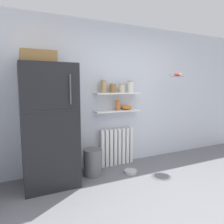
{
  "coord_description": "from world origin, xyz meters",
  "views": [
    {
      "loc": [
        -1.7,
        -1.46,
        1.48
      ],
      "look_at": [
        -0.26,
        1.6,
        1.05
      ],
      "focal_mm": 33.13,
      "sensor_mm": 36.0,
      "label": 1
    }
  ],
  "objects_px": {
    "refrigerator": "(49,123)",
    "vase": "(118,105)",
    "storage_jar_1": "(113,88)",
    "pet_food_bowl": "(131,172)",
    "storage_jar_2": "(122,88)",
    "hanging_fruit_basket": "(177,75)",
    "storage_jar_3": "(131,87)",
    "radiator": "(117,147)",
    "storage_jar_0": "(104,86)",
    "trash_bin": "(93,162)",
    "shelf_bowl": "(127,107)"
  },
  "relations": [
    {
      "from": "refrigerator",
      "to": "vase",
      "type": "distance_m",
      "value": 1.3
    },
    {
      "from": "storage_jar_1",
      "to": "pet_food_bowl",
      "type": "bearing_deg",
      "value": -74.14
    },
    {
      "from": "storage_jar_2",
      "to": "storage_jar_1",
      "type": "bearing_deg",
      "value": -180.0
    },
    {
      "from": "storage_jar_1",
      "to": "hanging_fruit_basket",
      "type": "distance_m",
      "value": 1.26
    },
    {
      "from": "storage_jar_3",
      "to": "radiator",
      "type": "bearing_deg",
      "value": 173.72
    },
    {
      "from": "storage_jar_0",
      "to": "vase",
      "type": "distance_m",
      "value": 0.44
    },
    {
      "from": "refrigerator",
      "to": "hanging_fruit_basket",
      "type": "height_order",
      "value": "refrigerator"
    },
    {
      "from": "pet_food_bowl",
      "to": "vase",
      "type": "bearing_deg",
      "value": 93.45
    },
    {
      "from": "radiator",
      "to": "trash_bin",
      "type": "xyz_separation_m",
      "value": [
        -0.57,
        -0.26,
        -0.12
      ]
    },
    {
      "from": "storage_jar_1",
      "to": "hanging_fruit_basket",
      "type": "bearing_deg",
      "value": -14.61
    },
    {
      "from": "storage_jar_1",
      "to": "storage_jar_2",
      "type": "bearing_deg",
      "value": 0.0
    },
    {
      "from": "vase",
      "to": "pet_food_bowl",
      "type": "bearing_deg",
      "value": -86.55
    },
    {
      "from": "refrigerator",
      "to": "storage_jar_3",
      "type": "xyz_separation_m",
      "value": [
        1.53,
        0.23,
        0.53
      ]
    },
    {
      "from": "shelf_bowl",
      "to": "hanging_fruit_basket",
      "type": "distance_m",
      "value": 1.14
    },
    {
      "from": "storage_jar_2",
      "to": "pet_food_bowl",
      "type": "relative_size",
      "value": 0.75
    },
    {
      "from": "storage_jar_2",
      "to": "hanging_fruit_basket",
      "type": "distance_m",
      "value": 1.09
    },
    {
      "from": "refrigerator",
      "to": "trash_bin",
      "type": "xyz_separation_m",
      "value": [
        0.69,
        0.0,
        -0.71
      ]
    },
    {
      "from": "refrigerator",
      "to": "pet_food_bowl",
      "type": "xyz_separation_m",
      "value": [
        1.29,
        -0.21,
        -0.91
      ]
    },
    {
      "from": "vase",
      "to": "shelf_bowl",
      "type": "relative_size",
      "value": 0.94
    },
    {
      "from": "storage_jar_2",
      "to": "pet_food_bowl",
      "type": "distance_m",
      "value": 1.48
    },
    {
      "from": "radiator",
      "to": "vase",
      "type": "relative_size",
      "value": 3.7
    },
    {
      "from": "radiator",
      "to": "hanging_fruit_basket",
      "type": "relative_size",
      "value": 2.21
    },
    {
      "from": "hanging_fruit_basket",
      "to": "storage_jar_1",
      "type": "bearing_deg",
      "value": 165.39
    },
    {
      "from": "pet_food_bowl",
      "to": "trash_bin",
      "type": "bearing_deg",
      "value": 160.76
    },
    {
      "from": "storage_jar_3",
      "to": "vase",
      "type": "distance_m",
      "value": 0.43
    },
    {
      "from": "storage_jar_0",
      "to": "shelf_bowl",
      "type": "distance_m",
      "value": 0.61
    },
    {
      "from": "radiator",
      "to": "pet_food_bowl",
      "type": "height_order",
      "value": "radiator"
    },
    {
      "from": "storage_jar_1",
      "to": "vase",
      "type": "distance_m",
      "value": 0.33
    },
    {
      "from": "refrigerator",
      "to": "hanging_fruit_basket",
      "type": "distance_m",
      "value": 2.48
    },
    {
      "from": "radiator",
      "to": "storage_jar_3",
      "type": "distance_m",
      "value": 1.15
    },
    {
      "from": "storage_jar_1",
      "to": "storage_jar_3",
      "type": "xyz_separation_m",
      "value": [
        0.36,
        0.0,
        0.02
      ]
    },
    {
      "from": "refrigerator",
      "to": "pet_food_bowl",
      "type": "distance_m",
      "value": 1.59
    },
    {
      "from": "storage_jar_1",
      "to": "storage_jar_3",
      "type": "distance_m",
      "value": 0.36
    },
    {
      "from": "refrigerator",
      "to": "vase",
      "type": "bearing_deg",
      "value": 10.41
    },
    {
      "from": "storage_jar_1",
      "to": "storage_jar_3",
      "type": "height_order",
      "value": "storage_jar_3"
    },
    {
      "from": "vase",
      "to": "storage_jar_2",
      "type": "bearing_deg",
      "value": 0.0
    },
    {
      "from": "storage_jar_0",
      "to": "hanging_fruit_basket",
      "type": "xyz_separation_m",
      "value": [
        1.38,
        -0.31,
        0.22
      ]
    },
    {
      "from": "storage_jar_3",
      "to": "shelf_bowl",
      "type": "distance_m",
      "value": 0.39
    },
    {
      "from": "vase",
      "to": "trash_bin",
      "type": "height_order",
      "value": "vase"
    },
    {
      "from": "storage_jar_0",
      "to": "shelf_bowl",
      "type": "height_order",
      "value": "storage_jar_0"
    },
    {
      "from": "storage_jar_0",
      "to": "shelf_bowl",
      "type": "relative_size",
      "value": 1.15
    },
    {
      "from": "storage_jar_2",
      "to": "trash_bin",
      "type": "xyz_separation_m",
      "value": [
        -0.66,
        -0.23,
        -1.22
      ]
    },
    {
      "from": "storage_jar_3",
      "to": "trash_bin",
      "type": "distance_m",
      "value": 1.52
    },
    {
      "from": "radiator",
      "to": "shelf_bowl",
      "type": "xyz_separation_m",
      "value": [
        0.19,
        -0.03,
        0.74
      ]
    },
    {
      "from": "radiator",
      "to": "hanging_fruit_basket",
      "type": "xyz_separation_m",
      "value": [
        1.11,
        -0.34,
        1.34
      ]
    },
    {
      "from": "storage_jar_0",
      "to": "storage_jar_2",
      "type": "xyz_separation_m",
      "value": [
        0.36,
        0.0,
        -0.03
      ]
    },
    {
      "from": "storage_jar_2",
      "to": "shelf_bowl",
      "type": "height_order",
      "value": "storage_jar_2"
    },
    {
      "from": "storage_jar_0",
      "to": "storage_jar_1",
      "type": "height_order",
      "value": "storage_jar_0"
    },
    {
      "from": "refrigerator",
      "to": "storage_jar_3",
      "type": "distance_m",
      "value": 1.64
    },
    {
      "from": "shelf_bowl",
      "to": "trash_bin",
      "type": "relative_size",
      "value": 0.45
    }
  ]
}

